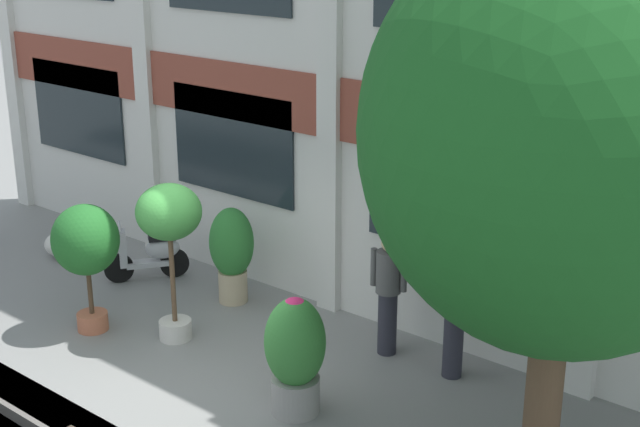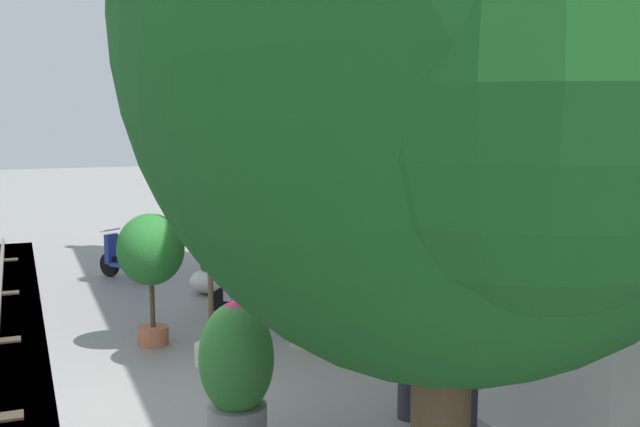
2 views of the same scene
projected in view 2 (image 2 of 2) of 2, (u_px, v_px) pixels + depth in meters
ground_plane at (176, 398)px, 8.71m from camera, size 80.00×80.00×0.00m
apartment_facade at (420, 40)px, 9.35m from camera, size 16.51×0.64×8.45m
broadleaf_tree at (449, 42)px, 4.41m from camera, size 4.10×3.90×5.94m
potted_plant_stone_basin at (305, 287)px, 10.59m from camera, size 0.68×0.68×1.52m
potted_plant_fluted_column at (237, 369)px, 7.28m from camera, size 0.74×0.74×1.49m
potted_plant_terracotta_small at (151, 254)px, 10.57m from camera, size 0.95×0.95×1.90m
potted_plant_wide_bowl at (212, 277)px, 13.81m from camera, size 0.82×0.82×0.76m
potted_plant_tall_urn at (209, 234)px, 9.69m from camera, size 0.90×0.90×2.28m
scooter_near_curb at (127, 258)px, 14.93m from camera, size 1.18×0.87×0.98m
scooter_second_parked at (255, 291)px, 12.09m from camera, size 0.88×1.18×0.98m
resident_by_doorway at (410, 336)px, 8.03m from camera, size 0.52×0.34×1.71m
resident_watching_tracks at (465, 368)px, 7.09m from camera, size 0.53×0.34×1.66m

